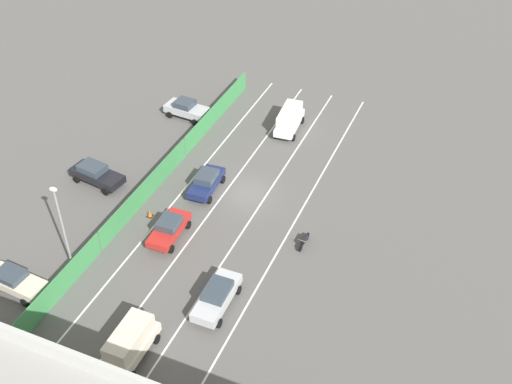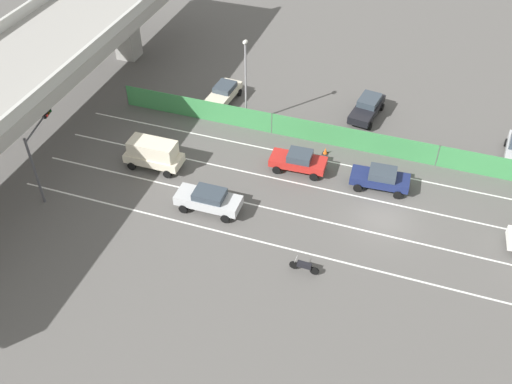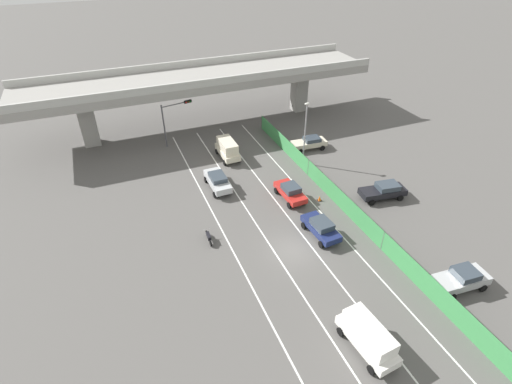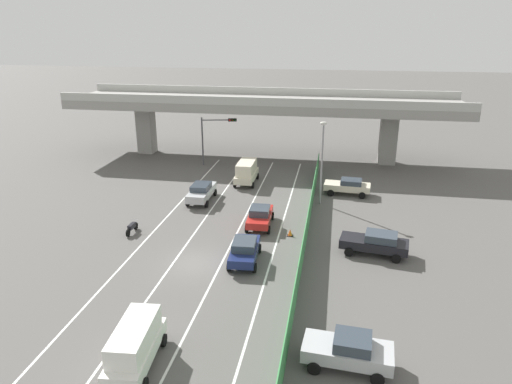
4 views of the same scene
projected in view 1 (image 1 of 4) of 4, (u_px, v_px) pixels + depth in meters
The scene contains 17 objects.
ground_plane at pixel (246, 194), 52.07m from camera, with size 300.00×300.00×0.00m, color #565451.
lane_line_left_edge at pixel (285, 238), 47.85m from camera, with size 0.14×43.57×0.01m, color silver.
lane_line_mid_left at pixel (246, 227), 48.85m from camera, with size 0.14×43.57×0.01m, color silver.
lane_line_mid_right at pixel (207, 216), 49.85m from camera, with size 0.14×43.57×0.01m, color silver.
lane_line_right_edge at pixel (171, 206), 50.85m from camera, with size 0.14×43.57×0.01m, color silver.
green_fence at pixel (146, 190), 50.92m from camera, with size 0.10×39.67×1.89m.
car_sedan_silver at pixel (217, 296), 42.12m from camera, with size 2.00×4.61×1.65m.
car_sedan_red at pixel (169, 228), 47.45m from camera, with size 2.09×4.27×1.63m.
car_van_white at pixel (289, 119), 58.73m from camera, with size 2.26×4.71×2.22m.
car_van_cream at pixel (130, 342), 38.70m from camera, with size 2.05×4.37×2.29m.
car_sedan_navy at pixel (206, 182), 51.87m from camera, with size 2.14×4.32×1.63m.
motorcycle at pixel (304, 240), 47.01m from camera, with size 0.60×1.95×0.93m.
parked_wagon_silver at pixel (186, 108), 60.76m from camera, with size 4.34×2.32×1.71m.
parked_sedan_dark at pixel (96, 174), 52.67m from camera, with size 4.89×2.54×1.67m.
parked_sedan_cream at pixel (15, 281), 43.29m from camera, with size 4.43×2.22×1.54m.
street_lamp at pixel (62, 223), 42.38m from camera, with size 0.60×0.36×7.55m.
traffic_cone at pixel (150, 214), 49.70m from camera, with size 0.47×0.47×0.56m.
Camera 1 is at (-16.64, 37.05, 32.60)m, focal length 44.65 mm.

